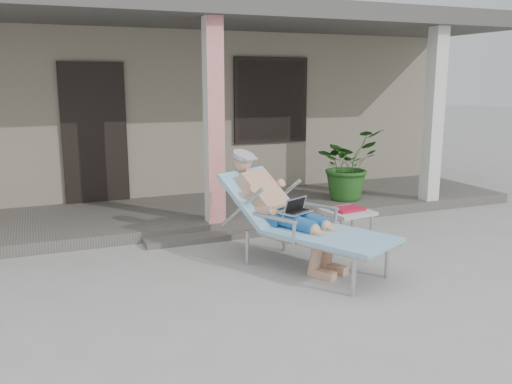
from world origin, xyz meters
name	(u,v)px	position (x,y,z in m)	size (l,w,h in m)	color
ground	(284,289)	(0.00, 0.00, 0.00)	(60.00, 60.00, 0.00)	#9E9E99
house	(147,96)	(0.00, 6.50, 1.67)	(10.40, 5.40, 3.30)	gray
porch_deck	(198,212)	(0.00, 3.00, 0.07)	(10.00, 2.00, 0.15)	#605B56
porch_overhang	(194,20)	(0.00, 2.95, 2.79)	(10.00, 2.30, 2.85)	silver
porch_step	(223,235)	(0.00, 1.85, 0.04)	(2.00, 0.30, 0.07)	#605B56
lounger	(292,193)	(0.37, 0.61, 0.80)	(1.54, 2.06, 1.30)	#B7B7BC
side_table	(348,214)	(1.32, 1.01, 0.39)	(0.58, 0.58, 0.47)	beige
potted_palm	(347,164)	(2.35, 2.70, 0.70)	(0.99, 0.86, 1.10)	#26591E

